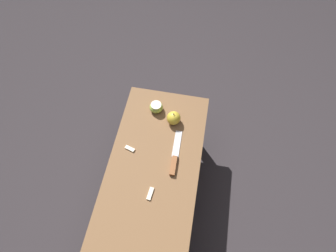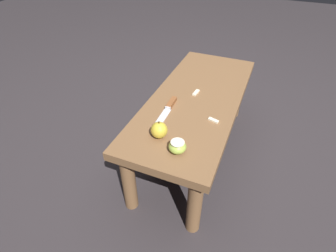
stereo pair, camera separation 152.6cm
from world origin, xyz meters
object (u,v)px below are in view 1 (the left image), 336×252
Objects in this scene: apple_whole at (174,118)px; apple_cut at (156,107)px; knife at (175,159)px; wooden_bench at (150,190)px.

apple_whole is 0.11m from apple_cut.
knife is 3.38× the size of apple_cut.
knife is at bearing 28.80° from apple_cut.
wooden_bench is 4.47× the size of knife.
knife is at bearing 11.34° from apple_whole.
apple_whole reaches higher than knife.
wooden_bench is 0.19m from knife.
knife is (-0.15, 0.09, 0.07)m from wooden_bench.
knife is 0.21m from apple_whole.
apple_cut is (-0.26, -0.14, 0.02)m from knife.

